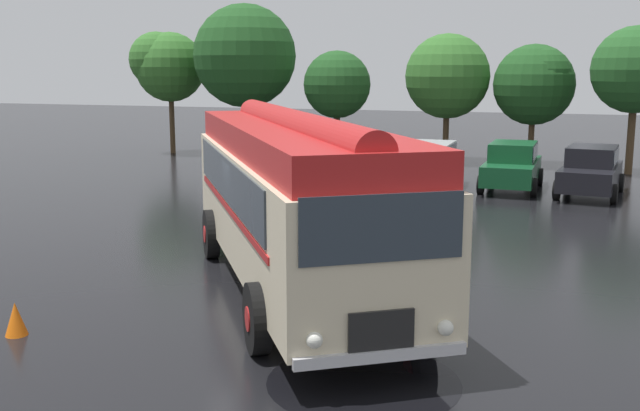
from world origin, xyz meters
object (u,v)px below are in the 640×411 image
object	(u,v)px
car_mid_right	(512,166)
traffic_cone	(16,319)
car_far_right	(591,171)
car_mid_left	(430,166)
car_near_left	(352,163)
vintage_bus	(295,194)

from	to	relation	value
car_mid_right	traffic_cone	size ratio (longest dim) A/B	7.72
car_mid_right	car_far_right	distance (m)	2.65
car_far_right	traffic_cone	world-z (taller)	car_far_right
traffic_cone	car_far_right	bearing A→B (deg)	62.39
car_mid_left	car_far_right	world-z (taller)	same
traffic_cone	car_near_left	bearing A→B (deg)	87.32
car_near_left	car_mid_left	size ratio (longest dim) A/B	1.01
vintage_bus	car_near_left	distance (m)	13.16
car_mid_left	traffic_cone	size ratio (longest dim) A/B	7.65
vintage_bus	car_far_right	world-z (taller)	vintage_bus
vintage_bus	car_mid_left	world-z (taller)	vintage_bus
traffic_cone	vintage_bus	bearing A→B (deg)	48.66
car_mid_right	traffic_cone	distance (m)	18.78
car_mid_right	traffic_cone	xyz separation A→B (m)	(-6.38, -17.65, -0.57)
car_mid_left	traffic_cone	distance (m)	17.16
car_near_left	traffic_cone	size ratio (longest dim) A/B	7.73
car_mid_left	car_far_right	xyz separation A→B (m)	(5.39, 0.43, 0.00)
vintage_bus	car_mid_left	distance (m)	12.97
car_far_right	traffic_cone	distance (m)	19.42
car_near_left	car_far_right	world-z (taller)	same
car_mid_right	traffic_cone	bearing A→B (deg)	-109.89
vintage_bus	car_mid_left	size ratio (longest dim) A/B	2.32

